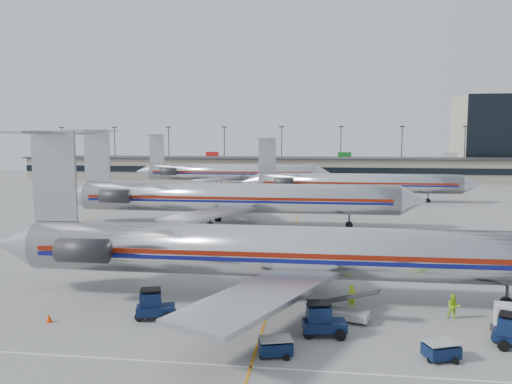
% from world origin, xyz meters
% --- Properties ---
extents(ground, '(260.00, 260.00, 0.00)m').
position_xyz_m(ground, '(0.00, 0.00, 0.00)').
color(ground, gray).
rests_on(ground, ground).
extents(apron_markings, '(160.00, 0.15, 0.02)m').
position_xyz_m(apron_markings, '(0.00, 10.00, 0.01)').
color(apron_markings, silver).
rests_on(apron_markings, ground).
extents(terminal, '(162.00, 17.00, 6.25)m').
position_xyz_m(terminal, '(0.00, 97.97, 3.16)').
color(terminal, gray).
rests_on(terminal, ground).
extents(light_mast_row, '(163.60, 0.40, 15.28)m').
position_xyz_m(light_mast_row, '(0.00, 112.00, 8.58)').
color(light_mast_row, '#38383D').
rests_on(light_mast_row, ground).
extents(distant_building, '(30.00, 20.00, 25.00)m').
position_xyz_m(distant_building, '(62.00, 128.00, 12.50)').
color(distant_building, tan).
rests_on(distant_building, ground).
extents(jet_foreground, '(46.99, 27.67, 12.30)m').
position_xyz_m(jet_foreground, '(1.08, -6.96, 3.57)').
color(jet_foreground, silver).
rests_on(jet_foreground, ground).
extents(jet_second_row, '(49.37, 29.07, 12.92)m').
position_xyz_m(jet_second_row, '(-8.75, 23.07, 3.75)').
color(jet_second_row, silver).
rests_on(jet_second_row, ground).
extents(jet_third_row, '(43.14, 26.54, 11.80)m').
position_xyz_m(jet_third_row, '(9.14, 50.96, 3.43)').
color(jet_third_row, silver).
rests_on(jet_third_row, ground).
extents(jet_back_row, '(46.40, 28.54, 12.69)m').
position_xyz_m(jet_back_row, '(-18.62, 73.16, 3.68)').
color(jet_back_row, silver).
rests_on(jet_back_row, ground).
extents(tug_left, '(2.68, 1.86, 1.98)m').
position_xyz_m(tug_left, '(-7.17, -12.08, 0.90)').
color(tug_left, '#0A1738').
rests_on(tug_left, ground).
extents(tug_center, '(2.69, 1.65, 2.05)m').
position_xyz_m(tug_center, '(3.60, -13.44, 0.93)').
color(tug_center, '#0A1738').
rests_on(tug_center, ground).
extents(cart_inner, '(2.03, 1.71, 0.98)m').
position_xyz_m(cart_inner, '(9.82, -15.82, 0.52)').
color(cart_inner, '#0A1738').
rests_on(cart_inner, ground).
extents(cart_outer, '(1.99, 1.60, 0.99)m').
position_xyz_m(cart_outer, '(1.13, -16.50, 0.52)').
color(cart_outer, '#0A1738').
rests_on(cart_outer, ground).
extents(uld_container, '(1.98, 1.75, 1.84)m').
position_xyz_m(uld_container, '(14.50, -11.91, 0.93)').
color(uld_container, '#2D2D30').
rests_on(uld_container, ground).
extents(belt_loader, '(4.27, 2.23, 2.18)m').
position_xyz_m(belt_loader, '(4.91, -10.68, 0.58)').
color(belt_loader, '#949494').
rests_on(belt_loader, ground).
extents(ramp_worker_near, '(0.68, 0.55, 1.61)m').
position_xyz_m(ramp_worker_near, '(5.63, -8.24, 0.81)').
color(ramp_worker_near, '#B4D013').
rests_on(ramp_worker_near, ground).
extents(ramp_worker_far, '(0.89, 0.75, 1.62)m').
position_xyz_m(ramp_worker_far, '(12.00, -9.51, 0.81)').
color(ramp_worker_far, '#A2E615').
rests_on(ramp_worker_far, ground).
extents(cone_left, '(0.47, 0.47, 0.54)m').
position_xyz_m(cone_left, '(-13.57, -13.48, 0.27)').
color(cone_left, '#F63908').
rests_on(cone_left, ground).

